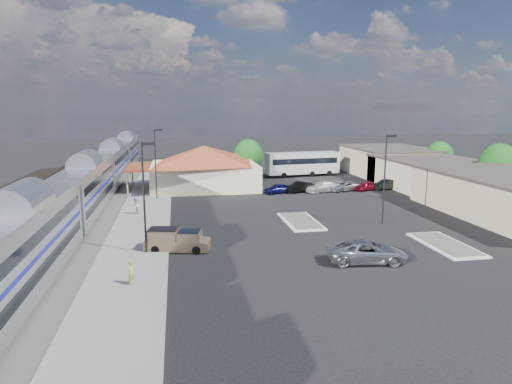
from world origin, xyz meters
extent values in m
plane|color=black|center=(0.00, 0.00, 0.00)|extent=(280.00, 280.00, 0.00)
cube|color=#4C4944|center=(-21.00, 8.00, 0.06)|extent=(16.00, 100.00, 0.12)
cube|color=gray|center=(-12.00, 6.00, 0.09)|extent=(5.50, 92.00, 0.18)
cube|color=silver|center=(-18.00, -12.39, 3.05)|extent=(3.00, 20.00, 5.00)
cube|color=black|center=(-18.00, -12.39, 0.30)|extent=(2.20, 16.00, 0.60)
cube|color=silver|center=(-18.00, 8.61, 3.05)|extent=(3.00, 20.00, 5.00)
cube|color=black|center=(-18.00, 8.61, 0.30)|extent=(2.20, 16.00, 0.60)
cube|color=silver|center=(-18.00, 29.61, 3.05)|extent=(3.00, 20.00, 5.00)
cube|color=black|center=(-18.00, 29.61, 0.30)|extent=(2.20, 16.00, 0.60)
cube|color=silver|center=(-18.00, 50.61, 3.05)|extent=(3.00, 20.00, 5.00)
cube|color=black|center=(-18.00, 50.61, 0.30)|extent=(2.20, 16.00, 0.60)
cube|color=black|center=(-24.00, 11.99, 2.20)|extent=(2.80, 14.00, 3.60)
cube|color=black|center=(-24.00, 11.99, 0.30)|extent=(2.20, 12.00, 0.60)
cylinder|color=black|center=(-24.00, 27.99, 2.10)|extent=(2.80, 14.00, 2.80)
cube|color=black|center=(-24.00, 27.99, 0.30)|extent=(2.20, 12.00, 0.60)
cube|color=beige|center=(-4.50, 24.00, 1.80)|extent=(15.00, 12.00, 3.60)
pyramid|color=brown|center=(-4.50, 24.00, 4.90)|extent=(15.30, 12.24, 2.60)
cube|color=brown|center=(-13.60, 24.00, 3.30)|extent=(3.20, 9.60, 0.25)
cube|color=#C6B28C|center=(28.00, 18.00, 2.00)|extent=(12.00, 18.00, 4.00)
cube|color=#3F3833|center=(28.00, 18.00, 4.15)|extent=(12.40, 18.40, 0.30)
cube|color=#C6B28C|center=(28.00, 32.00, 2.25)|extent=(12.00, 16.00, 4.50)
cube|color=#3F3833|center=(28.00, 32.00, 4.65)|extent=(12.40, 16.40, 0.30)
cube|color=silver|center=(4.00, 2.00, 0.07)|extent=(3.30, 7.50, 0.15)
cube|color=#4C4944|center=(4.00, 2.00, 0.16)|extent=(2.70, 6.90, 0.10)
cube|color=silver|center=(14.00, -8.00, 0.07)|extent=(3.30, 7.50, 0.15)
cube|color=#4C4944|center=(14.00, -8.00, 0.16)|extent=(2.70, 6.90, 0.10)
cylinder|color=black|center=(-11.00, -6.00, 4.50)|extent=(0.16, 0.16, 9.00)
cube|color=black|center=(-10.50, -6.00, 8.85)|extent=(1.00, 0.25, 0.22)
cylinder|color=black|center=(-11.00, 16.00, 4.50)|extent=(0.16, 0.16, 9.00)
cube|color=black|center=(-10.50, 16.00, 8.85)|extent=(1.00, 0.25, 0.22)
cylinder|color=black|center=(12.00, 0.00, 4.50)|extent=(0.16, 0.16, 9.00)
cube|color=black|center=(12.50, 0.00, 8.85)|extent=(1.00, 0.25, 0.22)
cylinder|color=#382314|center=(34.00, 12.00, 1.43)|extent=(0.30, 0.30, 2.86)
ellipsoid|color=#144716|center=(34.00, 12.00, 4.23)|extent=(4.94, 4.94, 5.46)
cylinder|color=#382314|center=(34.00, 26.00, 1.28)|extent=(0.30, 0.30, 2.55)
ellipsoid|color=#144716|center=(34.00, 26.00, 3.77)|extent=(4.41, 4.41, 4.87)
cylinder|color=#382314|center=(3.00, 30.00, 1.36)|extent=(0.30, 0.30, 2.73)
ellipsoid|color=#144716|center=(3.00, 30.00, 4.03)|extent=(4.71, 4.71, 5.21)
cube|color=#9D7C60|center=(-8.50, -5.46, 0.52)|extent=(5.49, 2.89, 0.85)
cube|color=#9D7C60|center=(-8.50, -5.46, 1.19)|extent=(2.30, 2.16, 0.90)
cube|color=#9D7C60|center=(-8.50, -5.46, 1.28)|extent=(2.81, 2.26, 1.04)
cylinder|color=black|center=(-7.03, -6.63, 0.34)|extent=(0.72, 0.39, 0.68)
cylinder|color=black|center=(-6.70, -4.95, 0.34)|extent=(0.72, 0.39, 0.68)
cylinder|color=black|center=(-10.30, -5.97, 0.34)|extent=(0.72, 0.39, 0.68)
cylinder|color=black|center=(-9.97, -4.30, 0.34)|extent=(0.72, 0.39, 0.68)
imported|color=#9EA2A6|center=(5.67, -10.80, 0.83)|extent=(6.31, 3.56, 1.66)
cube|color=silver|center=(12.79, 32.88, 2.27)|extent=(12.90, 4.17, 3.59)
cube|color=black|center=(12.79, 32.88, 2.70)|extent=(11.90, 4.09, 0.95)
cylinder|color=black|center=(17.34, 32.16, 0.48)|extent=(0.98, 0.42, 0.95)
cylinder|color=black|center=(17.06, 34.62, 0.48)|extent=(0.98, 0.42, 0.95)
cylinder|color=black|center=(9.16, 31.22, 0.48)|extent=(0.98, 0.42, 0.95)
cylinder|color=black|center=(8.88, 33.68, 0.48)|extent=(0.98, 0.42, 0.95)
imported|color=#BBE447|center=(-11.51, -12.74, 1.00)|extent=(0.58, 0.70, 1.63)
imported|color=silver|center=(-12.95, 7.85, 1.13)|extent=(0.97, 1.10, 1.91)
imported|color=#0D0D43|center=(5.12, 17.90, 0.68)|extent=(4.32, 2.83, 1.37)
imported|color=black|center=(8.32, 18.20, 0.75)|extent=(4.79, 3.09, 1.49)
imported|color=white|center=(11.52, 17.90, 0.73)|extent=(5.43, 3.41, 1.47)
imported|color=gray|center=(14.72, 18.20, 0.67)|extent=(5.31, 3.78, 1.34)
imported|color=maroon|center=(17.92, 17.90, 0.64)|extent=(4.05, 2.81, 1.28)
imported|color=black|center=(21.12, 18.20, 0.72)|extent=(4.61, 2.74, 1.43)
camera|label=1|loc=(-8.37, -42.03, 11.62)|focal=32.00mm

